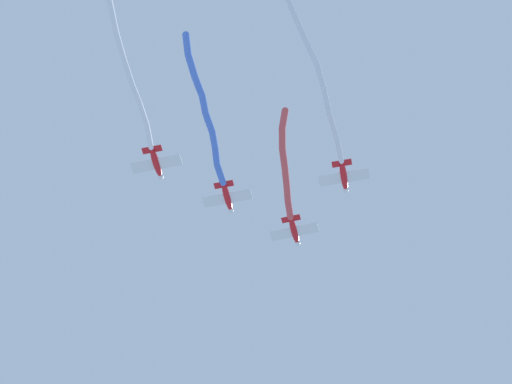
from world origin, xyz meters
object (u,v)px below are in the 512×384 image
at_px(airplane_left_wing, 227,198).
at_px(airplane_right_wing, 344,177).
at_px(airplane_lead, 294,231).
at_px(airplane_slot, 156,163).

bearing_deg(airplane_left_wing, airplane_right_wing, -88.85).
bearing_deg(airplane_right_wing, airplane_left_wing, 89.73).
xyz_separation_m(airplane_lead, airplane_right_wing, (-4.28, 8.76, 0.30)).
height_order(airplane_lead, airplane_left_wing, same).
bearing_deg(airplane_lead, airplane_left_wing, 134.76).
bearing_deg(airplane_right_wing, airplane_slot, 106.43).
xyz_separation_m(airplane_left_wing, airplane_slot, (9.16, 3.35, -0.30)).
xyz_separation_m(airplane_lead, airplane_slot, (18.32, 6.69, -0.30)).
distance_m(airplane_left_wing, airplane_right_wing, 14.50).
bearing_deg(airplane_right_wing, airplane_lead, 47.72).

